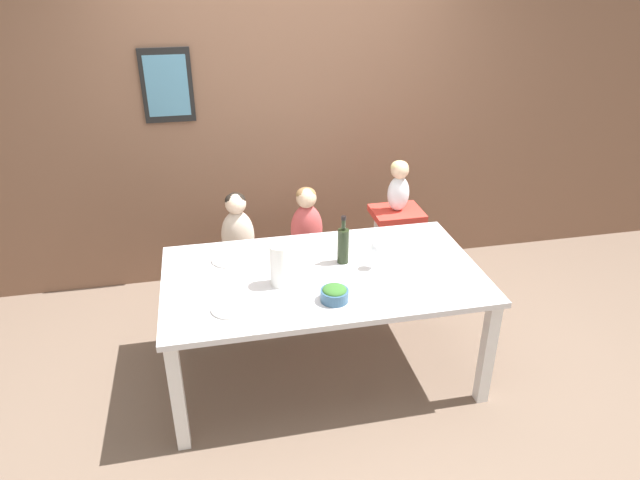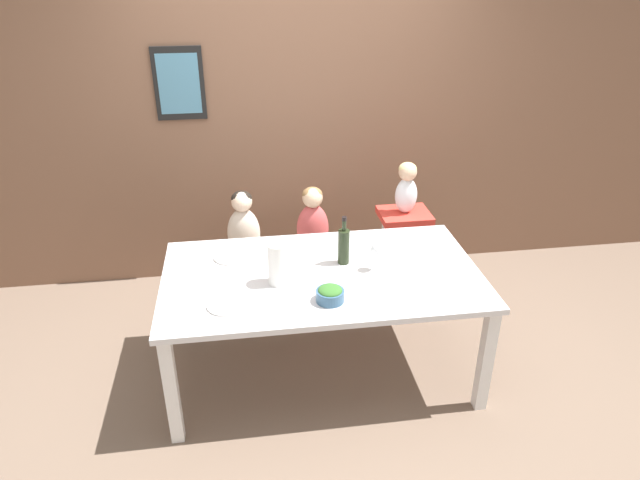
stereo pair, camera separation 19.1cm
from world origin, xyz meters
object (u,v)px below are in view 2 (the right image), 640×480
paper_towel_roll (278,264)px  dinner_plate_back_left (231,256)px  wine_bottle (344,245)px  salad_bowl_large (331,294)px  chair_far_center (313,260)px  wine_glass_near (376,251)px  chair_right_highchair (403,233)px  person_baby_right (407,185)px  person_child_left (243,225)px  chair_far_left (246,265)px  dinner_plate_front_left (227,304)px  person_child_center (313,221)px

paper_towel_roll → dinner_plate_back_left: paper_towel_roll is taller
wine_bottle → salad_bowl_large: (-0.15, -0.41, -0.08)m
chair_far_center → wine_glass_near: size_ratio=2.54×
chair_right_highchair → dinner_plate_back_left: (-1.26, -0.50, 0.17)m
person_baby_right → person_child_left: bearing=-180.0°
salad_bowl_large → person_child_left: bearing=112.8°
chair_far_center → wine_glass_near: bearing=-70.2°
chair_far_left → salad_bowl_large: size_ratio=2.92×
chair_far_center → wine_glass_near: wine_glass_near is taller
wine_bottle → dinner_plate_front_left: bearing=-152.2°
chair_far_left → chair_right_highchair: (1.17, 0.00, 0.18)m
person_child_left → wine_glass_near: bearing=-45.1°
paper_towel_roll → salad_bowl_large: size_ratio=1.60×
person_baby_right → dinner_plate_front_left: person_baby_right is taller
person_child_center → salad_bowl_large: bearing=-92.4°
chair_far_center → wine_bottle: (0.10, -0.66, 0.47)m
chair_far_center → person_child_left: size_ratio=0.91×
person_child_center → chair_far_center: bearing=-90.0°
chair_right_highchair → wine_bottle: size_ratio=2.37×
person_child_center → wine_bottle: size_ratio=1.63×
chair_far_center → person_baby_right: 0.88m
paper_towel_roll → dinner_plate_front_left: bearing=-146.4°
wine_glass_near → wine_bottle: bearing=148.1°
paper_towel_roll → chair_far_left: bearing=102.3°
person_child_left → salad_bowl_large: size_ratio=3.22×
chair_right_highchair → dinner_plate_front_left: dinner_plate_front_left is taller
dinner_plate_back_left → chair_far_center: bearing=40.6°
chair_far_left → chair_far_center: same height
chair_far_center → salad_bowl_large: 1.14m
chair_far_center → person_baby_right: bearing=0.1°
paper_towel_roll → chair_right_highchair: bearing=40.3°
wine_bottle → dinner_plate_front_left: (-0.71, -0.37, -0.11)m
person_baby_right → wine_bottle: person_baby_right is taller
salad_bowl_large → chair_far_left: bearing=112.8°
chair_far_left → wine_glass_near: (0.77, -0.77, 0.47)m
person_child_center → person_child_left: bearing=180.0°
chair_right_highchair → paper_towel_roll: size_ratio=2.91×
chair_far_center → person_baby_right: size_ratio=1.21×
wine_glass_near → dinner_plate_front_left: (-0.88, -0.26, -0.12)m
dinner_plate_back_left → salad_bowl_large: bearing=-47.1°
wine_bottle → salad_bowl_large: wine_bottle is taller
chair_right_highchair → salad_bowl_large: (-0.72, -1.07, 0.21)m
chair_far_left → dinner_plate_back_left: dinner_plate_back_left is taller
salad_bowl_large → dinner_plate_back_left: bearing=132.9°
dinner_plate_back_left → chair_far_left: bearing=80.3°
person_child_left → dinner_plate_back_left: person_child_left is taller
chair_far_center → person_baby_right: (0.68, 0.00, 0.56)m
paper_towel_roll → person_child_center: bearing=69.7°
person_baby_right → wine_glass_near: size_ratio=2.10×
wine_glass_near → dinner_plate_back_left: bearing=162.1°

